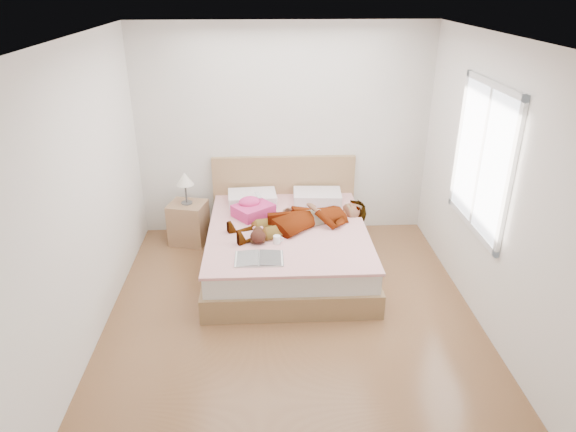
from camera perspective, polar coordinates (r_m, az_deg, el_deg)
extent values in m
plane|color=#4B2B17|center=(5.13, 0.47, -11.16)|extent=(4.00, 4.00, 0.00)
imported|color=white|center=(5.70, 1.68, 0.08)|extent=(1.79, 1.23, 0.23)
ellipsoid|color=black|center=(6.13, -3.97, 1.14)|extent=(0.56, 0.65, 0.09)
cube|color=silver|center=(6.02, -3.35, 2.33)|extent=(0.09, 0.11, 0.06)
plane|color=white|center=(4.17, 0.60, 19.13)|extent=(4.00, 4.00, 0.00)
plane|color=silver|center=(6.38, -0.50, 9.28)|extent=(3.60, 0.00, 3.60)
plane|color=silver|center=(2.75, 2.94, -13.77)|extent=(3.60, 0.00, 3.60)
plane|color=white|center=(4.74, -21.75, 1.81)|extent=(0.00, 4.00, 4.00)
plane|color=white|center=(4.92, 21.95, 2.59)|extent=(0.00, 4.00, 4.00)
cube|color=white|center=(5.11, 20.76, 5.96)|extent=(0.02, 1.10, 1.30)
cube|color=silver|center=(4.61, 23.40, 3.56)|extent=(0.04, 0.06, 1.42)
cube|color=silver|center=(5.62, 18.57, 7.92)|extent=(0.04, 0.06, 1.42)
cube|color=silver|center=(5.35, 19.67, -0.93)|extent=(0.04, 1.22, 0.06)
cube|color=silver|center=(4.95, 21.96, 13.41)|extent=(0.04, 1.22, 0.06)
cube|color=silver|center=(5.10, 20.71, 5.96)|extent=(0.03, 0.04, 1.30)
cube|color=olive|center=(5.86, -0.05, -4.65)|extent=(1.78, 2.08, 0.26)
cube|color=silver|center=(5.74, -0.05, -2.57)|extent=(1.70, 2.00, 0.22)
cube|color=white|center=(5.68, -0.05, -1.45)|extent=(1.74, 2.04, 0.03)
cube|color=brown|center=(6.60, -0.46, 2.48)|extent=(1.80, 0.07, 1.00)
cube|color=white|center=(6.30, -4.00, 2.03)|extent=(0.61, 0.44, 0.13)
cube|color=white|center=(6.33, 3.26, 2.17)|extent=(0.60, 0.43, 0.13)
cube|color=#DC3B73|center=(5.95, -3.87, 0.63)|extent=(0.54, 0.52, 0.14)
ellipsoid|color=#DD3C72|center=(5.95, -4.32, 1.57)|extent=(0.29, 0.25, 0.13)
cube|color=white|center=(5.06, -3.25, -4.78)|extent=(0.47, 0.32, 0.01)
cube|color=white|center=(5.06, -4.63, -4.69)|extent=(0.24, 0.31, 0.02)
cube|color=#272727|center=(5.05, -1.86, -4.65)|extent=(0.24, 0.31, 0.02)
cylinder|color=white|center=(5.33, -1.24, -2.63)|extent=(0.08, 0.08, 0.09)
torus|color=silver|center=(5.34, -0.82, -2.59)|extent=(0.06, 0.01, 0.06)
cylinder|color=black|center=(5.32, -1.25, -2.30)|extent=(0.07, 0.07, 0.00)
ellipsoid|color=black|center=(5.35, -3.37, -2.29)|extent=(0.16, 0.19, 0.14)
ellipsoid|color=beige|center=(5.33, -3.37, -2.26)|extent=(0.09, 0.10, 0.07)
sphere|color=#32170E|center=(5.43, -3.36, -1.69)|extent=(0.10, 0.10, 0.10)
sphere|color=pink|center=(5.45, -3.75, -1.35)|extent=(0.04, 0.04, 0.04)
sphere|color=#F5A0C9|center=(5.45, -2.96, -1.33)|extent=(0.04, 0.04, 0.04)
ellipsoid|color=black|center=(5.32, -4.00, -2.82)|extent=(0.04, 0.06, 0.03)
ellipsoid|color=black|center=(5.32, -2.73, -2.80)|extent=(0.04, 0.06, 0.03)
cube|color=olive|center=(6.49, -10.98, -0.74)|extent=(0.50, 0.47, 0.52)
cylinder|color=#4F4F4F|center=(6.38, -11.18, 1.45)|extent=(0.16, 0.16, 0.02)
cylinder|color=#494949|center=(6.32, -11.27, 2.55)|extent=(0.03, 0.03, 0.27)
cone|color=white|center=(6.26, -11.41, 4.08)|extent=(0.25, 0.25, 0.15)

